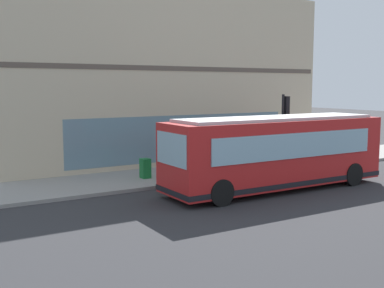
{
  "coord_description": "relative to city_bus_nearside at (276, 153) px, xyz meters",
  "views": [
    {
      "loc": [
        -15.02,
        12.98,
        4.32
      ],
      "look_at": [
        3.28,
        1.71,
        1.72
      ],
      "focal_mm": 44.66,
      "sensor_mm": 36.0,
      "label": 1
    }
  ],
  "objects": [
    {
      "name": "building_corner",
      "position": [
        11.16,
        0.39,
        3.21
      ],
      "size": [
        8.75,
        18.74,
        9.54
      ],
      "color": "beige",
      "rests_on": "ground"
    },
    {
      "name": "city_bus_nearside",
      "position": [
        0.0,
        0.0,
        0.0
      ],
      "size": [
        2.67,
        10.06,
        3.07
      ],
      "color": "red",
      "rests_on": "ground"
    },
    {
      "name": "ground",
      "position": [
        0.02,
        0.39,
        -1.55
      ],
      "size": [
        120.0,
        120.0,
        0.0
      ],
      "primitive_type": "plane",
      "color": "#2D2D30"
    },
    {
      "name": "traffic_light_near_corner",
      "position": [
        3.14,
        -3.33,
        1.23
      ],
      "size": [
        0.32,
        0.49,
        3.77
      ],
      "color": "black",
      "rests_on": "sidewalk_curb"
    },
    {
      "name": "pedestrian_near_building_entrance",
      "position": [
        5.24,
        -2.57,
        -0.51
      ],
      "size": [
        0.32,
        0.32,
        1.57
      ],
      "color": "#99994C",
      "rests_on": "sidewalk_curb"
    },
    {
      "name": "pedestrian_by_light_pole",
      "position": [
        4.16,
        -2.25,
        -0.35
      ],
      "size": [
        0.32,
        0.32,
        1.81
      ],
      "color": "#8C3F8C",
      "rests_on": "sidewalk_curb"
    },
    {
      "name": "newspaper_vending_box",
      "position": [
        4.43,
        3.91,
        -0.95
      ],
      "size": [
        0.44,
        0.43,
        0.9
      ],
      "color": "#197233",
      "rests_on": "sidewalk_curb"
    },
    {
      "name": "fire_hydrant",
      "position": [
        5.62,
        1.99,
        -1.04
      ],
      "size": [
        0.35,
        0.35,
        0.74
      ],
      "color": "red",
      "rests_on": "sidewalk_curb"
    },
    {
      "name": "sidewalk_curb",
      "position": [
        4.72,
        0.39,
        -1.48
      ],
      "size": [
        4.19,
        40.0,
        0.15
      ],
      "primitive_type": "cube",
      "color": "gray",
      "rests_on": "ground"
    }
  ]
}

